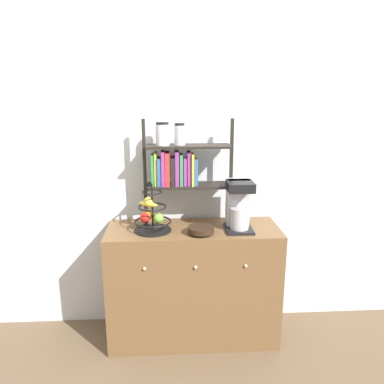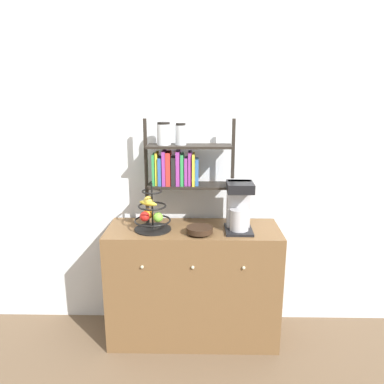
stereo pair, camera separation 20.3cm
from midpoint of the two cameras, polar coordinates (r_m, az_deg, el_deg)
ground_plane at (r=3.01m, az=2.21°, el=-23.51°), size 12.00×12.00×0.00m
wall_back at (r=2.94m, az=2.26°, el=3.66°), size 7.00×0.05×2.60m
sideboard at (r=2.96m, az=2.21°, el=-13.79°), size 1.28×0.49×0.90m
coffee_maker at (r=2.72m, az=9.29°, el=-2.12°), size 0.19×0.25×0.36m
fruit_stand at (r=2.71m, az=-4.10°, el=-3.46°), size 0.27×0.27×0.35m
wooden_bowl at (r=2.65m, az=3.37°, el=-5.82°), size 0.19×0.19×0.05m
shelf_hutch at (r=2.75m, az=0.07°, el=4.37°), size 0.66×0.20×0.79m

